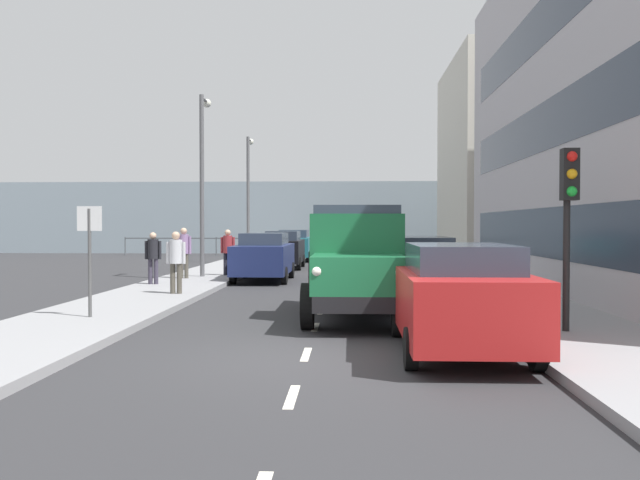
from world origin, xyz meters
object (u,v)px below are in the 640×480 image
car_black_oppositeside_1 (283,249)px  lamp_post_far (249,187)px  pedestrian_with_bag (184,248)px  car_navy_oppositeside_0 (264,256)px  car_teal_oppositeside_2 (294,245)px  lamp_post_promenade (203,169)px  pedestrian_near_railing (228,248)px  pedestrian_strolling (153,254)px  pedestrian_by_lamp (176,257)px  car_red_kerbside_near (458,296)px  car_silver_kerbside_1 (418,269)px  street_sign (90,242)px  truck_vintage_green (357,265)px  traffic_light_near (569,199)px

car_black_oppositeside_1 → lamp_post_far: (2.16, -3.78, 3.07)m
pedestrian_with_bag → car_navy_oppositeside_0: bearing=-164.9°
car_teal_oppositeside_2 → lamp_post_promenade: size_ratio=0.70×
car_black_oppositeside_1 → car_teal_oppositeside_2: 6.26m
pedestrian_near_railing → lamp_post_promenade: bearing=27.8°
pedestrian_strolling → pedestrian_near_railing: pedestrian_near_railing is taller
pedestrian_by_lamp → lamp_post_far: 16.82m
pedestrian_by_lamp → pedestrian_with_bag: (1.08, -5.20, 0.05)m
car_black_oppositeside_1 → pedestrian_by_lamp: bearing=82.7°
pedestrian_by_lamp → pedestrian_near_railing: 6.65m
car_red_kerbside_near → pedestrian_by_lamp: (6.45, -7.32, 0.24)m
car_silver_kerbside_1 → car_navy_oppositeside_0: same height
car_teal_oppositeside_2 → pedestrian_with_bag: 14.12m
lamp_post_far → street_sign: 21.34m
car_black_oppositeside_1 → lamp_post_far: size_ratio=0.63×
car_red_kerbside_near → car_navy_oppositeside_0: bearing=-70.1°
car_red_kerbside_near → lamp_post_far: 25.08m
car_navy_oppositeside_0 → lamp_post_far: 11.28m
truck_vintage_green → pedestrian_strolling: truck_vintage_green is taller
car_silver_kerbside_1 → car_navy_oppositeside_0: 8.40m
pedestrian_by_lamp → traffic_light_near: bearing=144.2°
car_navy_oppositeside_0 → pedestrian_by_lamp: size_ratio=2.59×
car_black_oppositeside_1 → lamp_post_promenade: 7.64m
lamp_post_far → lamp_post_promenade: bearing=89.4°
truck_vintage_green → car_teal_oppositeside_2: truck_vintage_green is taller
traffic_light_near → lamp_post_far: lamp_post_far is taller
truck_vintage_green → pedestrian_strolling: bearing=-46.4°
truck_vintage_green → lamp_post_promenade: size_ratio=0.86×
pedestrian_near_railing → lamp_post_promenade: (0.82, 0.43, 2.91)m
pedestrian_strolling → traffic_light_near: size_ratio=0.51×
truck_vintage_green → traffic_light_near: 4.54m
car_silver_kerbside_1 → traffic_light_near: traffic_light_near is taller
car_navy_oppositeside_0 → car_teal_oppositeside_2: size_ratio=0.95×
car_black_oppositeside_1 → pedestrian_near_railing: 6.32m
car_red_kerbside_near → traffic_light_near: (-2.09, -1.17, 1.58)m
car_silver_kerbside_1 → pedestrian_with_bag: pedestrian_with_bag is taller
car_silver_kerbside_1 → car_teal_oppositeside_2: 20.58m
pedestrian_near_railing → traffic_light_near: bearing=123.1°
car_silver_kerbside_1 → pedestrian_near_railing: size_ratio=2.63×
pedestrian_by_lamp → traffic_light_near: 10.60m
truck_vintage_green → lamp_post_promenade: 11.77m
car_black_oppositeside_1 → car_red_kerbside_near: bearing=103.4°
lamp_post_promenade → lamp_post_far: size_ratio=1.03×
car_silver_kerbside_1 → pedestrian_with_bag: size_ratio=2.52×
pedestrian_with_bag → street_sign: size_ratio=0.78×
car_navy_oppositeside_0 → car_teal_oppositeside_2: (0.00, -13.12, 0.00)m
car_navy_oppositeside_0 → pedestrian_by_lamp: pedestrian_by_lamp is taller
truck_vintage_green → pedestrian_near_railing: (4.67, -10.45, -0.04)m
truck_vintage_green → lamp_post_far: (5.39, -20.38, 2.78)m
car_black_oppositeside_1 → pedestrian_strolling: 10.41m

